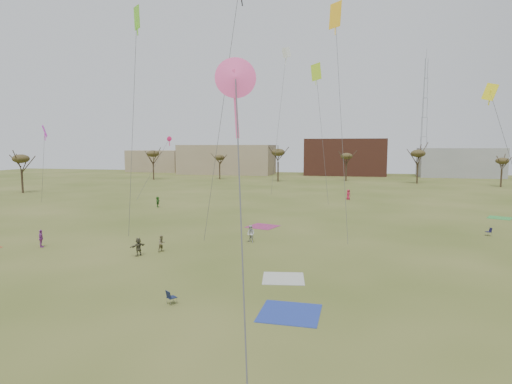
# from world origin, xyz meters

# --- Properties ---
(ground) EXTENTS (260.00, 260.00, 0.00)m
(ground) POSITION_xyz_m (0.00, 0.00, 0.00)
(ground) COLOR #3E4E18
(ground) RESTS_ON ground
(spectator_fore_b) EXTENTS (0.88, 0.93, 1.53)m
(spectator_fore_b) POSITION_xyz_m (-8.39, 10.13, 0.77)
(spectator_fore_b) COLOR olive
(spectator_fore_b) RESTS_ON ground
(spectator_fore_c) EXTENTS (1.09, 1.55, 1.61)m
(spectator_fore_c) POSITION_xyz_m (-9.73, 8.30, 0.80)
(spectator_fore_c) COLOR #4D4A37
(spectator_fore_c) RESTS_ON ground
(spectator_mid_d) EXTENTS (0.81, 1.07, 1.69)m
(spectator_mid_d) POSITION_xyz_m (-20.32, 8.99, 0.85)
(spectator_mid_d) COLOR purple
(spectator_mid_d) RESTS_ON ground
(spectator_mid_e) EXTENTS (1.04, 0.96, 1.71)m
(spectator_mid_e) POSITION_xyz_m (-1.40, 15.64, 0.86)
(spectator_mid_e) COLOR #BCBCBC
(spectator_mid_e) RESTS_ON ground
(flyer_far_a) EXTENTS (0.96, 1.63, 1.67)m
(flyer_far_a) POSITION_xyz_m (-21.72, 36.00, 0.83)
(flyer_far_a) COLOR #2D6321
(flyer_far_a) RESTS_ON ground
(flyer_far_b) EXTENTS (1.02, 1.05, 1.82)m
(flyer_far_b) POSITION_xyz_m (7.43, 52.59, 0.91)
(flyer_far_b) COLOR #BB2041
(flyer_far_b) RESTS_ON ground
(blanket_blue) EXTENTS (3.44, 3.44, 0.03)m
(blanket_blue) POSITION_xyz_m (5.17, -1.25, 0.00)
(blanket_blue) COLOR #243B9F
(blanket_blue) RESTS_ON ground
(blanket_cream) EXTENTS (3.44, 3.44, 0.03)m
(blanket_cream) POSITION_xyz_m (3.73, 4.95, 0.00)
(blanket_cream) COLOR beige
(blanket_cream) RESTS_ON ground
(blanket_plum) EXTENTS (4.12, 4.12, 0.03)m
(blanket_plum) POSITION_xyz_m (-2.06, 24.02, 0.00)
(blanket_plum) COLOR #982E64
(blanket_plum) RESTS_ON ground
(blanket_olive) EXTENTS (3.69, 3.69, 0.03)m
(blanket_olive) POSITION_xyz_m (27.59, 37.34, 0.00)
(blanket_olive) COLOR green
(blanket_olive) RESTS_ON ground
(camp_chair_center) EXTENTS (0.72, 0.73, 0.87)m
(camp_chair_center) POSITION_xyz_m (-2.07, -1.53, 0.26)
(camp_chair_center) COLOR #161E3C
(camp_chair_center) RESTS_ON ground
(camp_chair_right) EXTENTS (0.63, 0.59, 0.87)m
(camp_chair_right) POSITION_xyz_m (22.71, 24.62, 0.26)
(camp_chair_right) COLOR #141233
(camp_chair_right) RESTS_ON ground
(kites_aloft) EXTENTS (77.54, 66.46, 25.26)m
(kites_aloft) POSITION_xyz_m (-0.35, 26.16, 21.16)
(kites_aloft) COLOR #ED4C1B
(kites_aloft) RESTS_ON ground
(tree_line) EXTENTS (117.44, 49.32, 8.91)m
(tree_line) POSITION_xyz_m (-2.85, 79.12, 7.09)
(tree_line) COLOR #3A2B1E
(tree_line) RESTS_ON ground
(building_tan) EXTENTS (32.00, 14.00, 10.00)m
(building_tan) POSITION_xyz_m (-35.00, 115.00, 5.00)
(building_tan) COLOR #937F60
(building_tan) RESTS_ON ground
(building_brick) EXTENTS (26.00, 16.00, 12.00)m
(building_brick) POSITION_xyz_m (5.00, 120.00, 6.00)
(building_brick) COLOR brown
(building_brick) RESTS_ON ground
(building_grey) EXTENTS (24.00, 12.00, 9.00)m
(building_grey) POSITION_xyz_m (40.00, 118.00, 4.50)
(building_grey) COLOR gray
(building_grey) RESTS_ON ground
(building_tan_west) EXTENTS (20.00, 12.00, 8.00)m
(building_tan_west) POSITION_xyz_m (-65.00, 122.00, 4.00)
(building_tan_west) COLOR #937F60
(building_tan_west) RESTS_ON ground
(radio_tower) EXTENTS (1.51, 1.72, 41.00)m
(radio_tower) POSITION_xyz_m (30.00, 125.00, 19.21)
(radio_tower) COLOR #9EA3A8
(radio_tower) RESTS_ON ground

